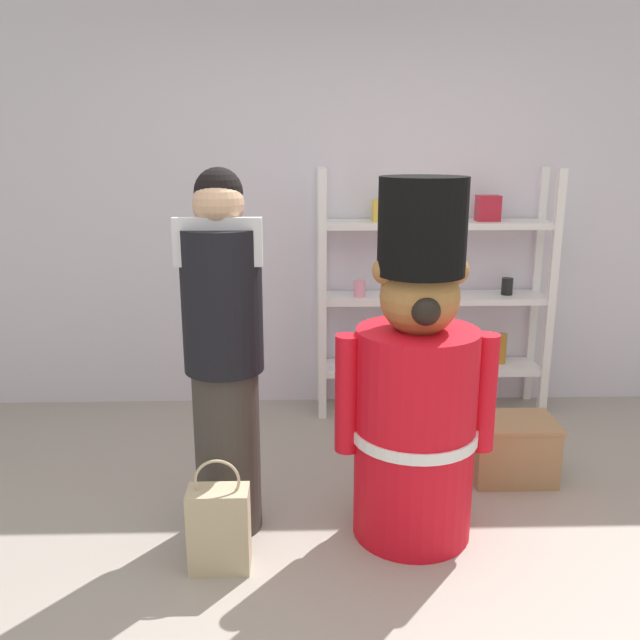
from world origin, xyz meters
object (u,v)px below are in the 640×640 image
object	(u,v)px
teddy_bear_guard	(416,392)
merchandise_shelf	(433,292)
display_crate	(511,449)
person_shopper	(224,352)
shopping_bag	(219,528)

from	to	relation	value
teddy_bear_guard	merchandise_shelf	bearing A→B (deg)	76.52
display_crate	person_shopper	bearing A→B (deg)	-163.52
person_shopper	teddy_bear_guard	bearing A→B (deg)	-4.47
merchandise_shelf	display_crate	bearing A→B (deg)	-75.39
merchandise_shelf	teddy_bear_guard	xyz separation A→B (m)	(-0.35, -1.48, -0.12)
merchandise_shelf	shopping_bag	xyz separation A→B (m)	(-1.20, -1.74, -0.61)
teddy_bear_guard	shopping_bag	distance (m)	1.01
person_shopper	merchandise_shelf	bearing A→B (deg)	49.87
shopping_bag	person_shopper	bearing A→B (deg)	88.52
teddy_bear_guard	shopping_bag	bearing A→B (deg)	-163.02
teddy_bear_guard	person_shopper	bearing A→B (deg)	175.53
merchandise_shelf	teddy_bear_guard	size ratio (longest dim) A/B	0.99
merchandise_shelf	person_shopper	world-z (taller)	person_shopper
person_shopper	shopping_bag	size ratio (longest dim) A/B	3.29
shopping_bag	display_crate	bearing A→B (deg)	27.31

